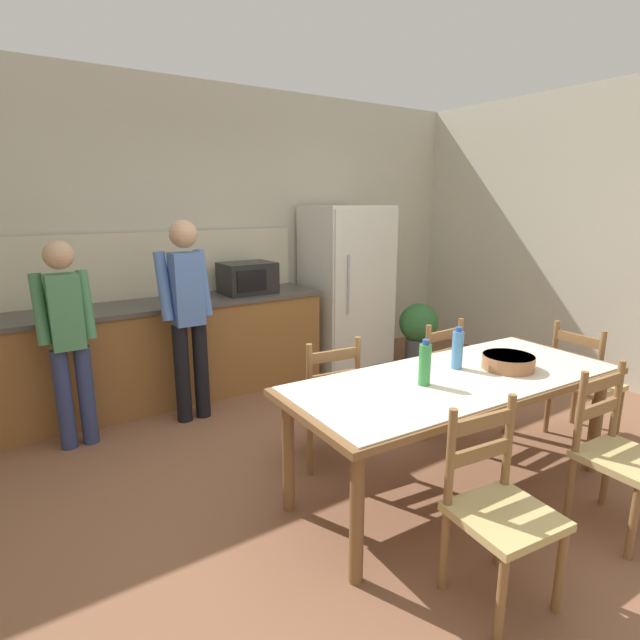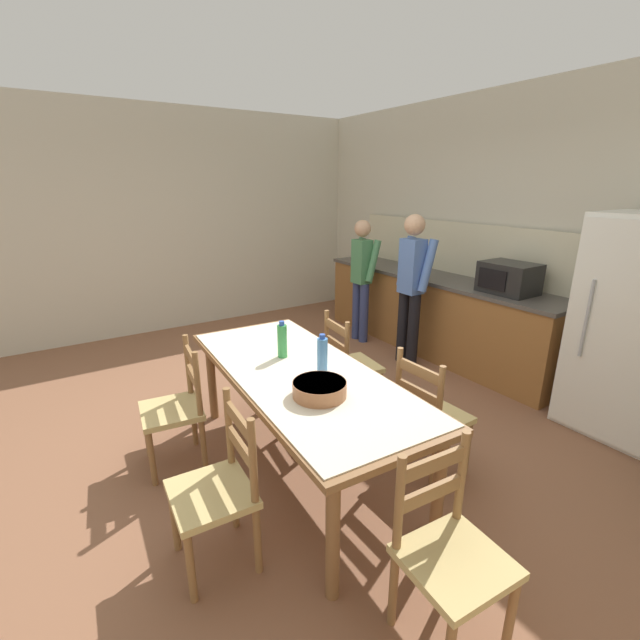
{
  "view_description": "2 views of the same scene",
  "coord_description": "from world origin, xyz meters",
  "views": [
    {
      "loc": [
        -1.84,
        -2.16,
        1.78
      ],
      "look_at": [
        -0.17,
        0.28,
        1.08
      ],
      "focal_mm": 28.0,
      "sensor_mm": 36.0,
      "label": 1
    },
    {
      "loc": [
        2.73,
        -1.58,
        1.96
      ],
      "look_at": [
        0.32,
        -0.02,
        1.03
      ],
      "focal_mm": 24.0,
      "sensor_mm": 36.0,
      "label": 2
    }
  ],
  "objects": [
    {
      "name": "ground_plane",
      "position": [
        0.0,
        0.0,
        0.0
      ],
      "size": [
        8.32,
        8.32,
        0.0
      ],
      "primitive_type": "plane",
      "color": "brown"
    },
    {
      "name": "wall_back",
      "position": [
        0.0,
        2.66,
        1.45
      ],
      "size": [
        6.52,
        0.12,
        2.9
      ],
      "primitive_type": "cube",
      "color": "beige",
      "rests_on": "ground"
    },
    {
      "name": "kitchen_counter",
      "position": [
        -0.67,
        2.23,
        0.46
      ],
      "size": [
        3.25,
        0.66,
        0.92
      ],
      "color": "brown",
      "rests_on": "ground"
    },
    {
      "name": "counter_splashback",
      "position": [
        -0.67,
        2.54,
        1.22
      ],
      "size": [
        3.21,
        0.03,
        0.6
      ],
      "primitive_type": "cube",
      "color": "beige",
      "rests_on": "kitchen_counter"
    },
    {
      "name": "refrigerator",
      "position": [
        1.49,
        2.19,
        0.88
      ],
      "size": [
        0.86,
        0.73,
        1.75
      ],
      "color": "silver",
      "rests_on": "ground"
    },
    {
      "name": "microwave",
      "position": [
        0.29,
        2.21,
        1.07
      ],
      "size": [
        0.5,
        0.39,
        0.3
      ],
      "color": "black",
      "rests_on": "kitchen_counter"
    },
    {
      "name": "dining_table",
      "position": [
        0.46,
        -0.27,
        0.68
      ],
      "size": [
        2.2,
        0.99,
        0.76
      ],
      "rotation": [
        0.0,
        0.0,
        -0.05
      ],
      "color": "brown",
      "rests_on": "ground"
    },
    {
      "name": "bottle_near_centre",
      "position": [
        0.19,
        -0.26,
        0.88
      ],
      "size": [
        0.07,
        0.07,
        0.27
      ],
      "color": "green",
      "rests_on": "dining_table"
    },
    {
      "name": "bottle_off_centre",
      "position": [
        0.57,
        -0.16,
        0.88
      ],
      "size": [
        0.07,
        0.07,
        0.27
      ],
      "color": "#4C8ED6",
      "rests_on": "dining_table"
    },
    {
      "name": "serving_bowl",
      "position": [
        0.83,
        -0.35,
        0.81
      ],
      "size": [
        0.32,
        0.32,
        0.09
      ],
      "color": "#9E6642",
      "rests_on": "dining_table"
    },
    {
      "name": "chair_side_far_left",
      "position": [
        0.01,
        0.49,
        0.44
      ],
      "size": [
        0.46,
        0.45,
        0.91
      ],
      "rotation": [
        0.0,
        0.0,
        3.02
      ],
      "color": "olive",
      "rests_on": "ground"
    },
    {
      "name": "chair_head_end",
      "position": [
        1.83,
        -0.34,
        0.44
      ],
      "size": [
        0.43,
        0.45,
        0.91
      ],
      "rotation": [
        0.0,
        0.0,
        1.5
      ],
      "color": "olive",
      "rests_on": "ground"
    },
    {
      "name": "chair_side_near_right",
      "position": [
        0.91,
        -1.03,
        0.44
      ],
      "size": [
        0.44,
        0.42,
        0.91
      ],
      "rotation": [
        0.0,
        0.0,
        -0.05
      ],
      "color": "olive",
      "rests_on": "ground"
    },
    {
      "name": "chair_side_far_right",
      "position": [
        0.98,
        0.44,
        0.44
      ],
      "size": [
        0.43,
        0.41,
        0.91
      ],
      "rotation": [
        0.0,
        0.0,
        3.16
      ],
      "color": "olive",
      "rests_on": "ground"
    },
    {
      "name": "chair_side_near_left",
      "position": [
        -0.06,
        -0.98,
        0.44
      ],
      "size": [
        0.46,
        0.45,
        0.91
      ],
      "rotation": [
        0.0,
        0.0,
        -0.12
      ],
      "color": "olive",
      "rests_on": "ground"
    },
    {
      "name": "person_at_sink",
      "position": [
        -1.39,
        1.71,
        0.86
      ],
      "size": [
        0.38,
        0.27,
        1.53
      ],
      "rotation": [
        0.0,
        0.0,
        1.57
      ],
      "color": "navy",
      "rests_on": "ground"
    },
    {
      "name": "person_at_counter",
      "position": [
        -0.51,
        1.69,
        0.93
      ],
      "size": [
        0.41,
        0.29,
        1.65
      ],
      "rotation": [
        0.0,
        0.0,
        1.57
      ],
      "color": "black",
      "rests_on": "ground"
    },
    {
      "name": "potted_plant",
      "position": [
        2.19,
        1.76,
        0.39
      ],
      "size": [
        0.44,
        0.44,
        0.67
      ],
      "color": "#4C4C51",
      "rests_on": "ground"
    }
  ]
}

